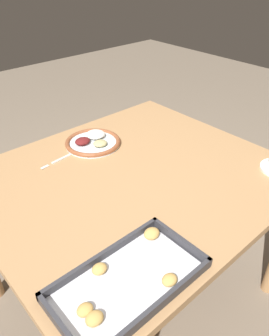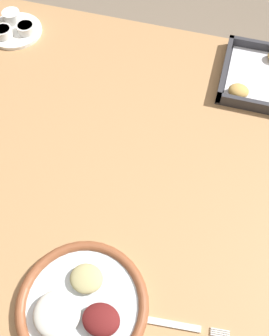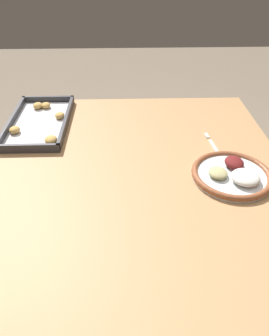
# 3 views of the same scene
# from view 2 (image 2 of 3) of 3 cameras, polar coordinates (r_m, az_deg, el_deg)

# --- Properties ---
(ground_plane) EXTENTS (8.00, 8.00, 0.00)m
(ground_plane) POSITION_cam_2_polar(r_m,az_deg,el_deg) (1.57, 0.27, -14.50)
(ground_plane) COLOR #7A6B59
(dining_table) EXTENTS (1.15, 1.00, 0.73)m
(dining_table) POSITION_cam_2_polar(r_m,az_deg,el_deg) (0.97, 0.42, -3.95)
(dining_table) COLOR #AD7F51
(dining_table) RESTS_ON ground_plane
(dinner_plate) EXTENTS (0.25, 0.25, 0.04)m
(dinner_plate) POSITION_cam_2_polar(r_m,az_deg,el_deg) (0.78, -7.76, -19.20)
(dinner_plate) COLOR silver
(dinner_plate) RESTS_ON dining_table
(fork) EXTENTS (0.22, 0.03, 0.00)m
(fork) POSITION_cam_2_polar(r_m,az_deg,el_deg) (0.78, 4.24, -21.48)
(fork) COLOR silver
(fork) RESTS_ON dining_table
(saucer_plate) EXTENTS (0.15, 0.15, 0.04)m
(saucer_plate) POSITION_cam_2_polar(r_m,az_deg,el_deg) (1.23, -17.04, 18.89)
(saucer_plate) COLOR white
(saucer_plate) RESTS_ON dining_table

